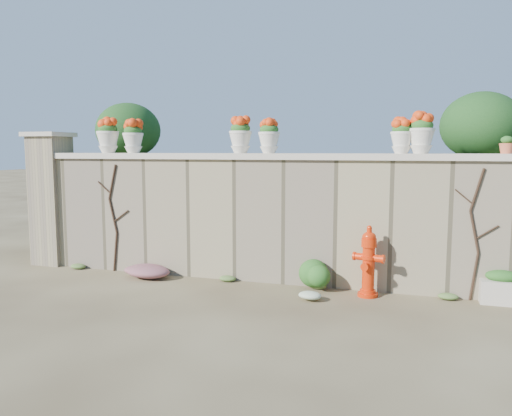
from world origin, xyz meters
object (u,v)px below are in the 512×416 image
(fire_hydrant, at_px, (368,261))
(terracotta_pot, at_px, (507,146))
(planter_box, at_px, (501,288))
(urn_pot_0, at_px, (108,136))

(fire_hydrant, relative_size, terracotta_pot, 4.35)
(fire_hydrant, xyz_separation_m, planter_box, (1.82, 0.22, -0.31))
(urn_pot_0, bearing_deg, terracotta_pot, 0.00)
(planter_box, height_order, urn_pot_0, urn_pot_0)
(fire_hydrant, bearing_deg, urn_pot_0, -171.85)
(planter_box, bearing_deg, urn_pot_0, 177.21)
(urn_pot_0, xyz_separation_m, terracotta_pot, (6.48, 0.00, -0.20))
(terracotta_pot, bearing_deg, fire_hydrant, -165.72)
(planter_box, distance_m, terracotta_pot, 2.01)
(urn_pot_0, bearing_deg, planter_box, -2.21)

